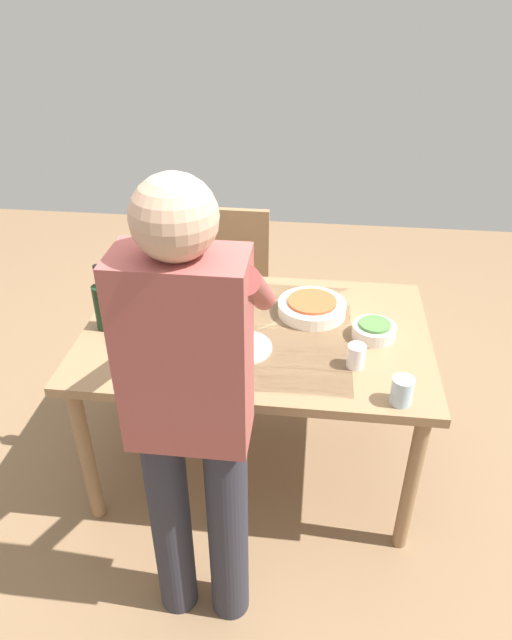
{
  "coord_description": "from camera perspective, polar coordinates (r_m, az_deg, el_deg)",
  "views": [
    {
      "loc": [
        -0.23,
        2.01,
        2.11
      ],
      "look_at": [
        0.0,
        0.0,
        0.82
      ],
      "focal_mm": 32.15,
      "sensor_mm": 36.0,
      "label": 1
    }
  ],
  "objects": [
    {
      "name": "serving_bowl_pasta",
      "position": [
        2.54,
        5.58,
        1.3
      ],
      "size": [
        0.3,
        0.3,
        0.07
      ],
      "color": "silver",
      "rests_on": "dining_table"
    },
    {
      "name": "side_bowl_salad",
      "position": [
        2.42,
        11.67,
        -0.99
      ],
      "size": [
        0.18,
        0.18,
        0.07
      ],
      "color": "silver",
      "rests_on": "dining_table"
    },
    {
      "name": "water_cup_near_right",
      "position": [
        2.09,
        14.32,
        -6.85
      ],
      "size": [
        0.08,
        0.08,
        0.1
      ],
      "primitive_type": "cylinder",
      "color": "silver",
      "rests_on": "dining_table"
    },
    {
      "name": "ground_plane",
      "position": [
        2.92,
        -0.0,
        -13.6
      ],
      "size": [
        6.0,
        6.0,
        0.0
      ],
      "primitive_type": "plane",
      "color": "#846647"
    },
    {
      "name": "dinner_plate_far",
      "position": [
        2.68,
        -4.48,
        2.5
      ],
      "size": [
        0.23,
        0.23,
        0.01
      ],
      "primitive_type": "cylinder",
      "color": "silver",
      "rests_on": "dining_table"
    },
    {
      "name": "chair_near",
      "position": [
        3.31,
        -2.36,
        4.05
      ],
      "size": [
        0.4,
        0.4,
        0.91
      ],
      "color": "brown",
      "rests_on": "ground_plane"
    },
    {
      "name": "dining_table",
      "position": [
        2.47,
        -0.0,
        -2.49
      ],
      "size": [
        1.46,
        0.96,
        0.77
      ],
      "color": "#93704C",
      "rests_on": "ground_plane"
    },
    {
      "name": "water_cup_far_left",
      "position": [
        2.46,
        -5.49,
        0.85
      ],
      "size": [
        0.06,
        0.06,
        0.11
      ],
      "primitive_type": "cylinder",
      "color": "silver",
      "rests_on": "dining_table"
    },
    {
      "name": "person_server",
      "position": [
        1.74,
        -6.46,
        -8.71
      ],
      "size": [
        0.42,
        0.61,
        1.69
      ],
      "color": "#2D2D38",
      "rests_on": "ground_plane"
    },
    {
      "name": "wine_bottle",
      "position": [
        2.47,
        -15.02,
        1.43
      ],
      "size": [
        0.07,
        0.07,
        0.3
      ],
      "color": "black",
      "rests_on": "dining_table"
    },
    {
      "name": "wine_glass_left",
      "position": [
        2.37,
        -8.04,
        0.73
      ],
      "size": [
        0.07,
        0.07,
        0.15
      ],
      "color": "white",
      "rests_on": "dining_table"
    },
    {
      "name": "dinner_plate_near",
      "position": [
        2.31,
        -1.25,
        -2.74
      ],
      "size": [
        0.23,
        0.23,
        0.01
      ],
      "primitive_type": "cylinder",
      "color": "silver",
      "rests_on": "dining_table"
    },
    {
      "name": "water_cup_near_left",
      "position": [
        2.23,
        9.94,
        -3.55
      ],
      "size": [
        0.07,
        0.07,
        0.09
      ],
      "primitive_type": "cylinder",
      "color": "silver",
      "rests_on": "dining_table"
    }
  ]
}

